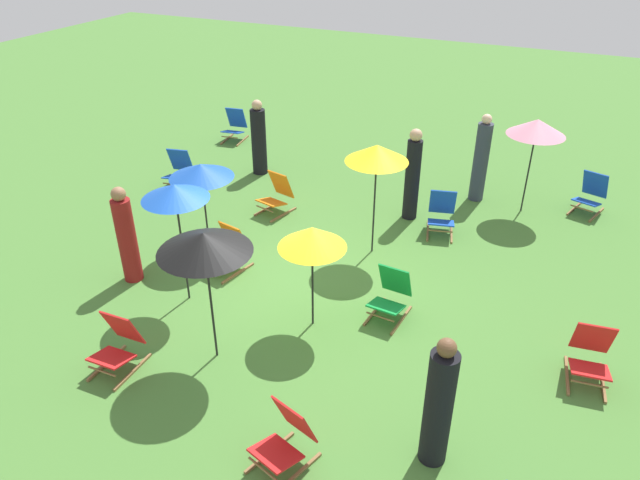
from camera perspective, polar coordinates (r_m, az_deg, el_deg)
name	(u,v)px	position (r m, az deg, el deg)	size (l,w,h in m)	color
ground_plane	(288,303)	(9.28, -3.11, -6.08)	(40.00, 40.00, 0.00)	#477A33
deckchair_0	(590,356)	(8.51, 24.72, -10.15)	(0.57, 0.81, 0.83)	olive
deckchair_1	(590,195)	(12.90, 24.71, 4.00)	(0.68, 0.87, 0.83)	olive
deckchair_2	(276,195)	(11.75, -4.24, 4.37)	(0.64, 0.85, 0.83)	olive
deckchair_3	(118,345)	(8.36, -18.97, -9.57)	(0.49, 0.77, 0.83)	olive
deckchair_4	(229,250)	(9.99, -8.78, -0.97)	(0.63, 0.84, 0.83)	olive
deckchair_5	(286,439)	(6.82, -3.33, -18.66)	(0.68, 0.87, 0.83)	olive
deckchair_7	(178,170)	(13.19, -13.54, 6.59)	(0.63, 0.84, 0.83)	olive
deckchair_9	(235,126)	(15.59, -8.27, 10.84)	(0.58, 0.82, 0.83)	olive
deckchair_10	(391,295)	(8.86, 6.86, -5.32)	(0.54, 0.80, 0.83)	olive
deckchair_11	(442,214)	(11.23, 11.68, 2.47)	(0.65, 0.85, 0.83)	olive
umbrella_0	(377,153)	(9.76, 5.53, 8.34)	(1.06, 1.06, 2.02)	black
umbrella_1	(537,127)	(11.92, 20.26, 10.20)	(1.09, 1.09, 1.92)	black
umbrella_2	(175,192)	(8.67, -13.88, 4.51)	(0.98, 0.98, 1.98)	black
umbrella_3	(204,243)	(7.39, -11.15, -0.26)	(1.21, 1.21, 1.95)	black
umbrella_4	(312,237)	(8.03, -0.76, 0.24)	(0.96, 0.96, 1.64)	black
umbrella_5	(201,171)	(10.13, -11.45, 6.57)	(1.10, 1.10, 1.64)	black
person_0	(259,140)	(13.40, -5.95, 9.65)	(0.45, 0.45, 1.70)	black
person_1	(439,406)	(6.65, 11.41, -15.45)	(0.43, 0.43, 1.71)	black
person_2	(412,176)	(11.43, 8.94, 6.13)	(0.30, 0.30, 1.82)	black
person_3	(127,237)	(9.90, -18.22, 0.28)	(0.33, 0.33, 1.67)	maroon
person_4	(481,160)	(12.48, 15.30, 7.46)	(0.43, 0.43, 1.83)	#333847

